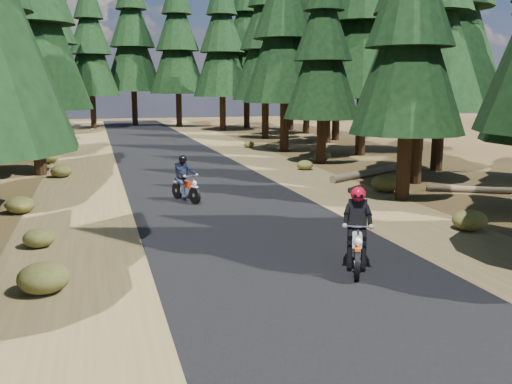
% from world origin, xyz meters
% --- Properties ---
extents(ground, '(120.00, 120.00, 0.00)m').
position_xyz_m(ground, '(0.00, 0.00, 0.00)').
color(ground, '#402D17').
rests_on(ground, ground).
extents(road, '(6.00, 100.00, 0.01)m').
position_xyz_m(road, '(0.00, 5.00, 0.01)').
color(road, black).
rests_on(road, ground).
extents(shoulder_l, '(3.20, 100.00, 0.01)m').
position_xyz_m(shoulder_l, '(-4.60, 5.00, 0.00)').
color(shoulder_l, brown).
rests_on(shoulder_l, ground).
extents(shoulder_r, '(3.20, 100.00, 0.01)m').
position_xyz_m(shoulder_r, '(4.60, 5.00, 0.00)').
color(shoulder_r, brown).
rests_on(shoulder_r, ground).
extents(pine_forest, '(34.59, 55.08, 16.32)m').
position_xyz_m(pine_forest, '(-0.02, 21.05, 7.89)').
color(pine_forest, black).
rests_on(pine_forest, ground).
extents(log_near, '(5.22, 3.24, 0.32)m').
position_xyz_m(log_near, '(7.63, 9.72, 0.16)').
color(log_near, '#4C4233').
rests_on(log_near, ground).
extents(log_far, '(3.24, 1.82, 0.24)m').
position_xyz_m(log_far, '(9.35, 4.89, 0.12)').
color(log_far, '#4C4233').
rests_on(log_far, ground).
extents(understory_shrubs, '(14.64, 33.08, 0.65)m').
position_xyz_m(understory_shrubs, '(0.76, 6.75, 0.27)').
color(understory_shrubs, '#474C1E').
rests_on(understory_shrubs, ground).
extents(rider_lead, '(1.36, 2.03, 1.75)m').
position_xyz_m(rider_lead, '(1.17, -2.11, 0.59)').
color(rider_lead, silver).
rests_on(rider_lead, road).
extents(rider_follow, '(1.14, 1.81, 1.55)m').
position_xyz_m(rider_follow, '(-1.14, 6.15, 0.52)').
color(rider_follow, maroon).
rests_on(rider_follow, road).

